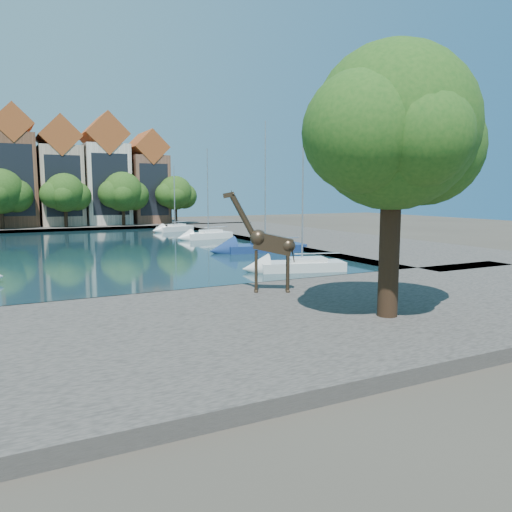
% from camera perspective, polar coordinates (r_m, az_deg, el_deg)
% --- Properties ---
extents(ground, '(160.00, 160.00, 0.00)m').
position_cam_1_polar(ground, '(25.37, -12.58, -5.22)').
color(ground, '#38332B').
rests_on(ground, ground).
extents(water_basin, '(38.00, 50.00, 0.08)m').
position_cam_1_polar(water_basin, '(48.70, -19.70, 0.56)').
color(water_basin, black).
rests_on(water_basin, ground).
extents(near_quay, '(50.00, 14.00, 0.50)m').
position_cam_1_polar(near_quay, '(18.81, -7.16, -8.75)').
color(near_quay, '#504B45').
rests_on(near_quay, ground).
extents(far_quay, '(60.00, 16.00, 0.50)m').
position_cam_1_polar(far_quay, '(80.42, -22.69, 3.09)').
color(far_quay, '#504B45').
rests_on(far_quay, ground).
extents(right_quay, '(14.00, 52.00, 0.50)m').
position_cam_1_polar(right_quay, '(57.44, 5.85, 2.14)').
color(right_quay, '#504B45').
rests_on(right_quay, ground).
extents(plane_tree, '(8.32, 6.40, 10.62)m').
position_cam_1_polar(plane_tree, '(20.45, 15.68, 13.33)').
color(plane_tree, '#332114').
rests_on(plane_tree, near_quay).
extents(townhouse_center, '(5.44, 9.18, 16.93)m').
position_cam_1_polar(townhouse_center, '(80.08, -25.86, 8.73)').
color(townhouse_center, brown).
rests_on(townhouse_center, far_quay).
extents(townhouse_east_inner, '(5.94, 9.18, 15.79)m').
position_cam_1_polar(townhouse_east_inner, '(80.44, -21.52, 8.49)').
color(townhouse_east_inner, tan).
rests_on(townhouse_east_inner, far_quay).
extents(townhouse_east_mid, '(6.43, 9.18, 16.65)m').
position_cam_1_polar(townhouse_east_mid, '(81.37, -16.92, 8.93)').
color(townhouse_east_mid, beige).
rests_on(townhouse_east_mid, far_quay).
extents(townhouse_east_end, '(5.44, 9.18, 14.43)m').
position_cam_1_polar(townhouse_east_end, '(82.75, -12.42, 8.35)').
color(townhouse_east_end, brown).
rests_on(townhouse_east_end, far_quay).
extents(far_tree_mid_west, '(7.80, 6.00, 8.00)m').
position_cam_1_polar(far_tree_mid_west, '(74.51, -27.09, 6.45)').
color(far_tree_mid_west, '#332114').
rests_on(far_tree_mid_west, far_quay).
extents(far_tree_mid_east, '(7.02, 5.40, 7.52)m').
position_cam_1_polar(far_tree_mid_east, '(74.96, -20.93, 6.64)').
color(far_tree_mid_east, '#332114').
rests_on(far_tree_mid_east, far_quay).
extents(far_tree_east, '(7.54, 5.80, 7.84)m').
position_cam_1_polar(far_tree_east, '(76.25, -14.91, 6.97)').
color(far_tree_east, '#332114').
rests_on(far_tree_east, far_quay).
extents(far_tree_far_east, '(6.76, 5.20, 7.36)m').
position_cam_1_polar(far_tree_far_east, '(78.34, -9.14, 7.01)').
color(far_tree_far_east, '#332114').
rests_on(far_tree_far_east, far_quay).
extents(giraffe_statue, '(3.24, 1.88, 4.95)m').
position_cam_1_polar(giraffe_statue, '(24.58, 1.32, 1.48)').
color(giraffe_statue, '#36281B').
rests_on(giraffe_statue, near_quay).
extents(sailboat_right_a, '(6.08, 3.59, 9.05)m').
position_cam_1_polar(sailboat_right_a, '(34.18, 5.27, -0.88)').
color(sailboat_right_a, silver).
rests_on(sailboat_right_a, water_basin).
extents(sailboat_right_b, '(7.44, 3.46, 11.52)m').
position_cam_1_polar(sailboat_right_b, '(45.02, 1.05, 1.15)').
color(sailboat_right_b, navy).
rests_on(sailboat_right_b, water_basin).
extents(sailboat_right_c, '(5.72, 2.72, 10.18)m').
position_cam_1_polar(sailboat_right_c, '(57.51, -5.47, 2.54)').
color(sailboat_right_c, white).
rests_on(sailboat_right_c, water_basin).
extents(sailboat_right_d, '(5.35, 3.29, 8.85)m').
position_cam_1_polar(sailboat_right_d, '(69.11, -9.24, 3.26)').
color(sailboat_right_d, silver).
rests_on(sailboat_right_d, water_basin).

